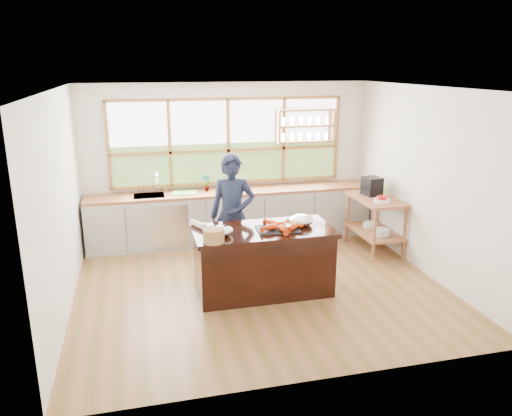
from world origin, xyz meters
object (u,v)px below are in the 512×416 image
object	(u,v)px
cook	(232,216)
wicker_basket	(214,236)
island	(263,260)
espresso_machine	(372,186)

from	to	relation	value
cook	wicker_basket	distance (m)	1.15
island	espresso_machine	size ratio (longest dim) A/B	6.16
espresso_machine	island	bearing A→B (deg)	-158.99
island	wicker_basket	xyz separation A→B (m)	(-0.71, -0.35, 0.53)
island	cook	bearing A→B (deg)	110.99
island	wicker_basket	bearing A→B (deg)	-154.19
espresso_machine	wicker_basket	world-z (taller)	espresso_machine
cook	espresso_machine	world-z (taller)	cook
island	cook	size ratio (longest dim) A/B	1.04
cook	wicker_basket	xyz separation A→B (m)	(-0.44, -1.06, 0.09)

